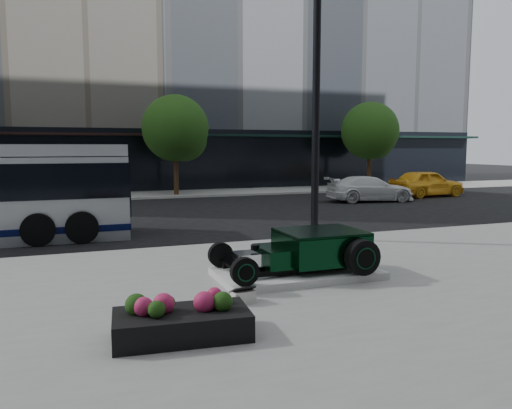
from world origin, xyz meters
name	(u,v)px	position (x,y,z in m)	size (l,w,h in m)	color
ground	(227,234)	(0.00, 0.00, 0.00)	(120.00, 120.00, 0.00)	black
sidewalk_near	(460,356)	(0.00, -10.50, 0.06)	(70.00, 17.00, 0.12)	gray
sidewalk_far	(156,195)	(0.00, 14.00, 0.06)	(70.00, 4.00, 0.12)	gray
street_trees	(178,131)	(1.15, 13.07, 3.77)	(29.80, 3.80, 5.70)	black
display_plinth	(297,273)	(-0.36, -6.18, 0.20)	(3.40, 1.80, 0.15)	silver
hot_rod	(311,249)	(-0.03, -6.18, 0.70)	(3.22, 2.00, 0.81)	black
info_plaque	(242,296)	(-2.03, -7.45, 0.24)	(0.43, 0.34, 0.31)	silver
lamppost	(316,123)	(1.97, -2.44, 3.54)	(0.41, 0.41, 7.40)	black
flower_planter	(182,322)	(-3.37, -8.68, 0.35)	(2.01, 1.14, 0.63)	black
white_sedan	(370,189)	(10.00, 6.80, 0.67)	(1.86, 4.59, 1.33)	white
yellow_taxi	(426,183)	(14.53, 7.88, 0.78)	(1.83, 4.56, 1.55)	yellow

